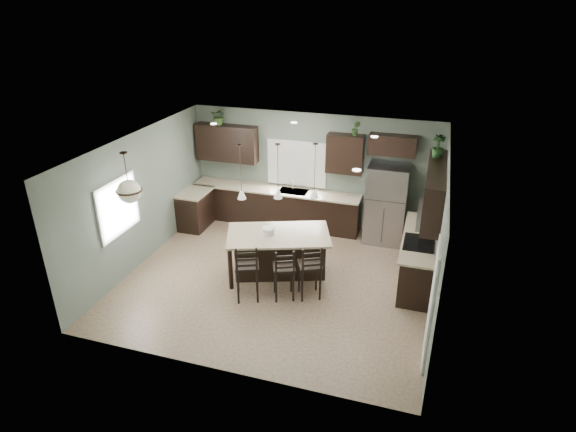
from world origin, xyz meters
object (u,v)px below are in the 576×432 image
Objects in this scene: refrigerator at (386,204)px; bar_stool_right at (310,270)px; kitchen_island at (279,254)px; plant_back_left at (219,116)px; bar_stool_left at (247,271)px; bar_stool_center at (284,272)px; serving_dish at (268,231)px.

bar_stool_right is at bearing -111.38° from refrigerator.
refrigerator is 0.91× the size of kitchen_island.
bar_stool_left is at bearing -59.57° from plant_back_left.
bar_stool_center is at bearing -3.27° from bar_stool_left.
plant_back_left is at bearing 130.57° from serving_dish.
serving_dish reaches higher than kitchen_island.
refrigerator is at bearing 38.67° from bar_stool_center.
serving_dish is 0.56× the size of plant_back_left.
bar_stool_center is (0.65, 0.23, -0.05)m from bar_stool_left.
bar_stool_center is 0.49m from bar_stool_right.
serving_dish is 0.22× the size of bar_stool_center.
refrigerator is at bearing -2.92° from plant_back_left.
serving_dish is at bearing 126.00° from bar_stool_right.
plant_back_left reaches higher than serving_dish.
plant_back_left reaches higher than kitchen_island.
kitchen_island is 4.74× the size of plant_back_left.
refrigerator is 7.71× the size of serving_dish.
bar_stool_center is (0.36, -0.78, 0.08)m from kitchen_island.
serving_dish is at bearing -180.00° from kitchen_island.
bar_stool_right reaches higher than serving_dish.
refrigerator reaches higher than serving_dish.
kitchen_island is 0.86m from bar_stool_center.
bar_stool_left is at bearing 174.16° from bar_stool_right.
refrigerator is 2.96m from bar_stool_right.
serving_dish is 1.00m from bar_stool_center.
kitchen_island is 0.57m from serving_dish.
bar_stool_center reaches higher than serving_dish.
serving_dish is at bearing 103.95° from bar_stool_center.
kitchen_island is at bearing 91.11° from bar_stool_center.
refrigerator is 3.03m from serving_dish.
bar_stool_left is at bearing 175.59° from bar_stool_center.
serving_dish is at bearing -49.43° from plant_back_left.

